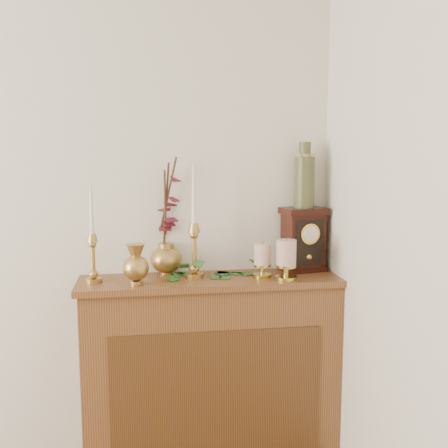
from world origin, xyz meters
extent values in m
cube|color=brown|center=(1.40, 2.10, 0.45)|extent=(1.20, 0.30, 0.90)
cube|color=#5A351A|center=(1.40, 1.95, 0.41)|extent=(0.96, 0.01, 0.63)
cube|color=brown|center=(1.40, 2.10, 0.92)|extent=(1.24, 0.34, 0.03)
cylinder|color=tan|center=(0.86, 2.09, 0.94)|extent=(0.08, 0.08, 0.02)
sphere|color=tan|center=(0.86, 2.09, 0.97)|extent=(0.04, 0.04, 0.04)
cylinder|color=tan|center=(0.86, 2.09, 1.03)|extent=(0.02, 0.02, 0.13)
sphere|color=tan|center=(0.86, 2.09, 1.11)|extent=(0.03, 0.03, 0.03)
cone|color=tan|center=(0.86, 2.09, 1.13)|extent=(0.05, 0.05, 0.04)
cone|color=white|center=(0.86, 2.09, 1.27)|extent=(0.02, 0.02, 0.24)
cylinder|color=tan|center=(1.32, 2.11, 0.94)|extent=(0.09, 0.09, 0.02)
sphere|color=tan|center=(1.32, 2.11, 0.97)|extent=(0.05, 0.05, 0.05)
cylinder|color=tan|center=(1.32, 2.11, 1.05)|extent=(0.02, 0.02, 0.15)
sphere|color=tan|center=(1.32, 2.11, 1.13)|extent=(0.04, 0.04, 0.04)
cone|color=tan|center=(1.32, 2.11, 1.17)|extent=(0.06, 0.06, 0.04)
cone|color=white|center=(1.32, 2.11, 1.32)|extent=(0.02, 0.02, 0.28)
cylinder|color=tan|center=(1.05, 2.01, 0.94)|extent=(0.06, 0.06, 0.02)
sphere|color=tan|center=(1.05, 2.01, 1.01)|extent=(0.11, 0.11, 0.11)
cone|color=tan|center=(1.05, 2.01, 1.09)|extent=(0.08, 0.08, 0.06)
cylinder|color=tan|center=(1.19, 2.21, 0.94)|extent=(0.07, 0.07, 0.01)
ellipsoid|color=tan|center=(1.19, 2.21, 1.00)|extent=(0.15, 0.15, 0.13)
cylinder|color=tan|center=(1.19, 2.21, 1.07)|extent=(0.07, 0.07, 0.03)
cylinder|color=#472819|center=(1.19, 2.22, 1.25)|extent=(0.01, 0.10, 0.36)
cylinder|color=#472819|center=(1.20, 2.22, 1.27)|extent=(0.04, 0.07, 0.40)
cylinder|color=#472819|center=(1.20, 2.22, 1.28)|extent=(0.10, 0.11, 0.42)
cylinder|color=gold|center=(1.64, 2.07, 0.94)|extent=(0.09, 0.09, 0.02)
cylinder|color=gold|center=(1.64, 2.07, 0.96)|extent=(0.02, 0.02, 0.04)
cylinder|color=gold|center=(1.64, 2.07, 0.99)|extent=(0.08, 0.08, 0.01)
cylinder|color=beige|center=(1.64, 2.07, 1.04)|extent=(0.08, 0.08, 0.10)
cylinder|color=#472819|center=(1.64, 2.07, 1.10)|extent=(0.00, 0.00, 0.01)
cylinder|color=gold|center=(1.73, 2.00, 0.94)|extent=(0.10, 0.10, 0.02)
cylinder|color=gold|center=(1.73, 2.00, 0.97)|extent=(0.02, 0.02, 0.05)
cylinder|color=gold|center=(1.73, 2.00, 1.00)|extent=(0.10, 0.10, 0.01)
cylinder|color=beige|center=(1.73, 2.00, 1.06)|extent=(0.09, 0.09, 0.11)
cylinder|color=#472819|center=(1.73, 2.00, 1.12)|extent=(0.00, 0.00, 0.01)
cube|color=#276125|center=(1.25, 2.10, 0.93)|extent=(0.06, 0.07, 0.00)
cube|color=#276125|center=(1.43, 2.09, 0.93)|extent=(0.06, 0.07, 0.00)
cube|color=#276125|center=(1.48, 2.07, 0.93)|extent=(0.06, 0.06, 0.00)
cube|color=#276125|center=(1.52, 2.07, 0.93)|extent=(0.07, 0.06, 0.00)
cube|color=#276125|center=(1.28, 2.13, 0.93)|extent=(0.04, 0.05, 0.00)
cube|color=#276125|center=(1.45, 2.16, 0.93)|extent=(0.06, 0.06, 0.00)
cube|color=#276125|center=(1.22, 2.06, 0.93)|extent=(0.06, 0.07, 0.00)
cube|color=#276125|center=(1.26, 2.21, 0.93)|extent=(0.07, 0.06, 0.00)
cube|color=#276125|center=(1.43, 2.05, 0.93)|extent=(0.06, 0.07, 0.00)
cube|color=#276125|center=(1.47, 2.14, 0.93)|extent=(0.06, 0.05, 0.00)
cube|color=#276125|center=(1.28, 2.11, 0.93)|extent=(0.07, 0.07, 0.00)
cube|color=#276125|center=(1.51, 2.08, 0.93)|extent=(0.06, 0.05, 0.00)
cube|color=#276125|center=(1.65, 2.19, 0.93)|extent=(0.07, 0.07, 0.00)
cube|color=#276125|center=(1.52, 2.10, 0.93)|extent=(0.07, 0.07, 0.00)
cube|color=#276125|center=(1.64, 2.15, 0.93)|extent=(0.06, 0.06, 0.00)
cube|color=#276125|center=(1.27, 2.14, 0.98)|extent=(0.04, 0.05, 0.03)
cube|color=#276125|center=(1.34, 2.08, 1.00)|extent=(0.05, 0.04, 0.03)
cube|color=#276125|center=(1.61, 2.13, 0.99)|extent=(0.05, 0.06, 0.03)
cube|color=black|center=(1.87, 2.18, 0.94)|extent=(0.23, 0.18, 0.02)
cube|color=black|center=(1.87, 2.18, 1.08)|extent=(0.21, 0.16, 0.27)
cube|color=black|center=(1.87, 2.18, 1.23)|extent=(0.23, 0.18, 0.03)
cube|color=black|center=(1.88, 2.12, 1.08)|extent=(0.15, 0.03, 0.22)
cylinder|color=gold|center=(1.88, 2.11, 1.12)|extent=(0.10, 0.03, 0.10)
cylinder|color=silver|center=(1.88, 2.11, 1.12)|extent=(0.07, 0.02, 0.08)
sphere|color=gold|center=(1.88, 2.12, 1.01)|extent=(0.03, 0.03, 0.03)
cylinder|color=#193227|center=(1.87, 2.18, 1.37)|extent=(0.10, 0.10, 0.25)
cylinder|color=#193227|center=(1.87, 2.18, 1.52)|extent=(0.06, 0.06, 0.08)
cylinder|color=tan|center=(1.87, 2.18, 1.50)|extent=(0.07, 0.07, 0.02)
camera|label=1|loc=(1.09, -0.28, 1.51)|focal=42.00mm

